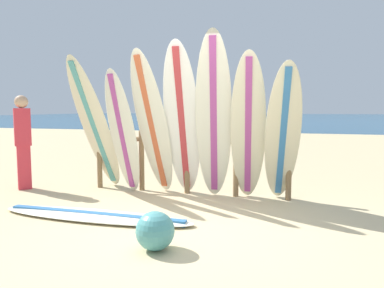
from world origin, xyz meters
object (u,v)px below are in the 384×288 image
Objects in this scene: surfboard_leaning_left at (123,133)px; beach_ball at (155,231)px; surfboard_leaning_center_left at (152,125)px; surfboard_leaning_center at (182,122)px; surfboard_leaning_far_left at (95,125)px; beachgoer_standing at (23,138)px; surfboard_lying_on_sand at (94,215)px; surfboard_rack at (187,155)px; surfboard_leaning_center_right at (214,118)px; surfboard_leaning_right at (248,128)px; surfboard_leaning_far_right at (283,135)px.

beach_ball is (1.43, -2.12, -0.84)m from surfboard_leaning_left.
surfboard_leaning_center is (0.51, 0.01, 0.05)m from surfboard_leaning_center_left.
surfboard_leaning_far_left is 1.60m from surfboard_leaning_center.
beachgoer_standing is (-2.39, -0.18, -0.26)m from surfboard_leaning_center_left.
surfboard_leaning_center reaches higher than surfboard_leaning_center_left.
surfboard_rack is at bearing 66.00° from surfboard_lying_on_sand.
beach_ball is at bearing -80.38° from surfboard_rack.
surfboard_leaning_center_right reaches higher than surfboard_leaning_right.
surfboard_leaning_center_left is (1.09, -0.06, 0.03)m from surfboard_leaning_far_left.
surfboard_leaning_center reaches higher than surfboard_leaning_right.
surfboard_leaning_center reaches higher than surfboard_leaning_far_right.
surfboard_leaning_right reaches higher than beach_ball.
surfboard_leaning_far_right reaches higher than beachgoer_standing.
surfboard_lying_on_sand is at bearing -141.82° from surfboard_leaning_right.
surfboard_leaning_center_left is 5.89× the size of beach_ball.
surfboard_lying_on_sand is (-0.27, -1.38, -1.14)m from surfboard_leaning_center_left.
surfboard_rack is 1.32× the size of surfboard_leaning_center_right.
beach_ball is at bearing -106.05° from surfboard_leaning_right.
surfboard_rack is 1.64× the size of surfboard_leaning_far_right.
beach_ball is at bearing -33.75° from surfboard_lying_on_sand.
surfboard_leaning_center_right is at bearing -0.17° from surfboard_leaning_center_left.
surfboard_leaning_far_left is 2.00m from surfboard_lying_on_sand.
surfboard_leaning_center is at bearing 178.36° from surfboard_leaning_center_right.
surfboard_leaning_center_left is 1.55m from surfboard_leaning_right.
surfboard_leaning_center is 0.52m from surfboard_leaning_center_right.
surfboard_leaning_center is at bearing 3.83° from beachgoer_standing.
surfboard_leaning_right is 1.36× the size of beachgoer_standing.
surfboard_lying_on_sand is (-1.82, -1.43, -1.10)m from surfboard_leaning_right.
surfboard_lying_on_sand is at bearing -29.29° from beachgoer_standing.
surfboard_rack is 1.51× the size of surfboard_leaning_right.
beachgoer_standing is (-1.30, -0.24, -0.23)m from surfboard_leaning_far_left.
surfboard_leaning_far_left is at bearing 178.41° from surfboard_leaning_center_right.
surfboard_rack is at bearing 99.62° from beach_ball.
surfboard_leaning_right reaches higher than surfboard_leaning_far_right.
beachgoer_standing is at bearing -177.00° from surfboard_leaning_center_right.
surfboard_leaning_center_left is 2.41m from beachgoer_standing.
surfboard_leaning_far_right reaches higher than surfboard_rack.
surfboard_leaning_center_left is at bearing 112.87° from beach_ball.
surfboard_leaning_center_left is 1.41× the size of beachgoer_standing.
surfboard_lying_on_sand is at bearing -119.05° from surfboard_leaning_center.
surfboard_leaning_left is 2.69m from beach_ball.
surfboard_rack is 8.60× the size of beach_ball.
surfboard_rack reaches higher than surfboard_lying_on_sand.
surfboard_leaning_right is at bearing 2.68° from surfboard_leaning_left.
surfboard_leaning_center_left is 2.54m from beach_ball.
surfboard_leaning_left is 1.24× the size of beachgoer_standing.
surfboard_leaning_far_left reaches higher than surfboard_lying_on_sand.
surfboard_leaning_center_left is 0.86× the size of surfboard_lying_on_sand.
surfboard_leaning_right is at bearing -14.41° from surfboard_rack.
surfboard_leaning_left reaches higher than beach_ball.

